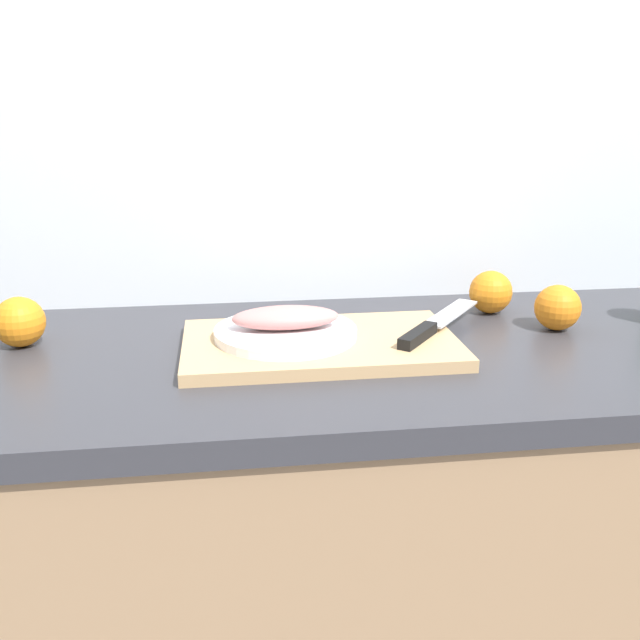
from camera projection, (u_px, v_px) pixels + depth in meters
name	position (u px, v px, depth m)	size (l,w,h in m)	color
back_wall	(362.00, 119.00, 1.38)	(3.20, 0.05, 2.50)	silver
kitchen_counter	(388.00, 578.00, 1.31)	(2.00, 0.60, 0.90)	#9E7A56
cutting_board	(320.00, 344.00, 1.16)	(0.44, 0.26, 0.02)	tan
white_plate	(286.00, 333.00, 1.16)	(0.23, 0.23, 0.01)	white
fish_fillet	(285.00, 318.00, 1.15)	(0.17, 0.07, 0.04)	tan
chef_knife	(431.00, 327.00, 1.19)	(0.20, 0.24, 0.02)	silver
orange_0	(491.00, 292.00, 1.35)	(0.08, 0.08, 0.08)	orange
orange_1	(19.00, 322.00, 1.17)	(0.08, 0.08, 0.08)	orange
orange_2	(558.00, 308.00, 1.25)	(0.08, 0.08, 0.08)	orange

